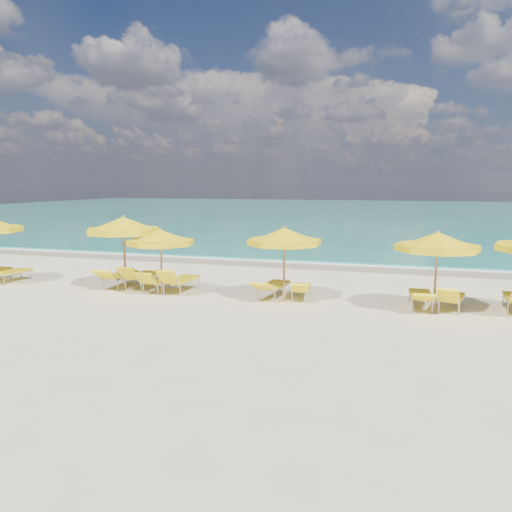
# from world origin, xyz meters

# --- Properties ---
(ground_plane) EXTENTS (120.00, 120.00, 0.00)m
(ground_plane) POSITION_xyz_m (0.00, 0.00, 0.00)
(ground_plane) COLOR beige
(ocean) EXTENTS (120.00, 80.00, 0.30)m
(ocean) POSITION_xyz_m (0.00, 48.00, 0.00)
(ocean) COLOR #147562
(ocean) RESTS_ON ground
(wet_sand_band) EXTENTS (120.00, 2.60, 0.01)m
(wet_sand_band) POSITION_xyz_m (0.00, 7.40, 0.00)
(wet_sand_band) COLOR tan
(wet_sand_band) RESTS_ON ground
(foam_line) EXTENTS (120.00, 1.20, 0.03)m
(foam_line) POSITION_xyz_m (0.00, 8.20, 0.00)
(foam_line) COLOR white
(foam_line) RESTS_ON ground
(whitecap_near) EXTENTS (14.00, 0.36, 0.05)m
(whitecap_near) POSITION_xyz_m (-6.00, 17.00, 0.00)
(whitecap_near) COLOR white
(whitecap_near) RESTS_ON ground
(whitecap_far) EXTENTS (18.00, 0.30, 0.05)m
(whitecap_far) POSITION_xyz_m (8.00, 24.00, 0.00)
(whitecap_far) COLOR white
(whitecap_far) RESTS_ON ground
(umbrella_2) EXTENTS (2.90, 2.90, 2.55)m
(umbrella_2) POSITION_xyz_m (-4.43, 0.55, 2.17)
(umbrella_2) COLOR #9B754D
(umbrella_2) RESTS_ON ground
(umbrella_3) EXTENTS (2.51, 2.51, 2.20)m
(umbrella_3) POSITION_xyz_m (-2.76, 0.04, 1.87)
(umbrella_3) COLOR #9B754D
(umbrella_3) RESTS_ON ground
(umbrella_4) EXTENTS (2.99, 2.99, 2.33)m
(umbrella_4) POSITION_xyz_m (1.23, 0.41, 1.99)
(umbrella_4) COLOR #9B754D
(umbrella_4) RESTS_ON ground
(umbrella_5) EXTENTS (2.54, 2.54, 2.34)m
(umbrella_5) POSITION_xyz_m (5.63, 0.27, 2.00)
(umbrella_5) COLOR #9B754D
(umbrella_5) RESTS_ON ground
(lounger_1_right) EXTENTS (0.86, 1.90, 0.68)m
(lounger_1_right) POSITION_xyz_m (-9.14, 0.43, 0.21)
(lounger_1_right) COLOR #A5A8AD
(lounger_1_right) RESTS_ON ground
(lounger_2_left) EXTENTS (0.68, 2.02, 0.81)m
(lounger_2_left) POSITION_xyz_m (-4.85, 0.85, 0.24)
(lounger_2_left) COLOR #A5A8AD
(lounger_2_left) RESTS_ON ground
(lounger_2_right) EXTENTS (0.70, 1.99, 0.92)m
(lounger_2_right) POSITION_xyz_m (-4.00, 0.93, 0.25)
(lounger_2_right) COLOR #A5A8AD
(lounger_2_right) RESTS_ON ground
(lounger_3_left) EXTENTS (0.64, 1.77, 0.82)m
(lounger_3_left) POSITION_xyz_m (-3.16, 0.56, 0.22)
(lounger_3_left) COLOR #A5A8AD
(lounger_3_left) RESTS_ON ground
(lounger_3_right) EXTENTS (0.76, 1.98, 0.96)m
(lounger_3_right) POSITION_xyz_m (-2.36, 0.62, 0.25)
(lounger_3_right) COLOR #A5A8AD
(lounger_3_right) RESTS_ON ground
(lounger_4_left) EXTENTS (0.88, 2.02, 0.72)m
(lounger_4_left) POSITION_xyz_m (0.80, 0.76, 0.23)
(lounger_4_left) COLOR #A5A8AD
(lounger_4_left) RESTS_ON ground
(lounger_4_right) EXTENTS (0.79, 1.75, 0.70)m
(lounger_4_right) POSITION_xyz_m (1.70, 0.84, 0.20)
(lounger_4_right) COLOR #A5A8AD
(lounger_4_right) RESTS_ON ground
(lounger_5_left) EXTENTS (0.72, 1.96, 0.70)m
(lounger_5_left) POSITION_xyz_m (5.27, 0.69, 0.22)
(lounger_5_left) COLOR #A5A8AD
(lounger_5_left) RESTS_ON ground
(lounger_5_right) EXTENTS (0.93, 1.81, 0.83)m
(lounger_5_right) POSITION_xyz_m (6.12, 0.68, 0.22)
(lounger_5_right) COLOR #A5A8AD
(lounger_5_right) RESTS_ON ground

